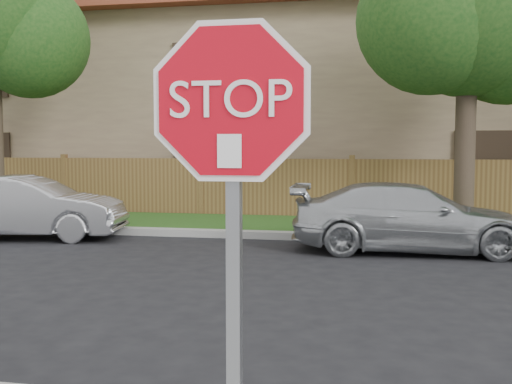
# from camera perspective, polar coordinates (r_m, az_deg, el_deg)

# --- Properties ---
(far_curb) EXTENTS (70.00, 0.30, 0.15)m
(far_curb) POSITION_cam_1_polar(r_m,az_deg,el_deg) (12.41, 8.59, -4.28)
(far_curb) COLOR gray
(far_curb) RESTS_ON ground
(grass_strip) EXTENTS (70.00, 3.00, 0.12)m
(grass_strip) POSITION_cam_1_polar(r_m,az_deg,el_deg) (14.04, 8.86, -3.32)
(grass_strip) COLOR #1E4714
(grass_strip) RESTS_ON ground
(fence) EXTENTS (70.00, 0.12, 1.60)m
(fence) POSITION_cam_1_polar(r_m,az_deg,el_deg) (15.56, 9.10, 0.17)
(fence) COLOR brown
(fence) RESTS_ON ground
(apartment_building) EXTENTS (35.20, 9.20, 7.20)m
(apartment_building) POSITION_cam_1_polar(r_m,az_deg,el_deg) (21.17, 9.68, 8.69)
(apartment_building) COLOR #866D53
(apartment_building) RESTS_ON ground
(tree_mid) EXTENTS (4.80, 3.90, 7.35)m
(tree_mid) POSITION_cam_1_polar(r_m,az_deg,el_deg) (14.13, 19.76, 16.15)
(tree_mid) COLOR #382B21
(tree_mid) RESTS_ON ground
(stop_sign) EXTENTS (1.01, 0.13, 2.55)m
(stop_sign) POSITION_cam_1_polar(r_m,az_deg,el_deg) (2.70, -2.33, 1.79)
(stop_sign) COLOR gray
(stop_sign) RESTS_ON sidewalk_near
(sedan_left) EXTENTS (4.17, 2.05, 1.32)m
(sedan_left) POSITION_cam_1_polar(r_m,az_deg,el_deg) (13.38, -20.99, -1.38)
(sedan_left) COLOR #AAABAF
(sedan_left) RESTS_ON ground
(sedan_right) EXTENTS (4.41, 1.93, 1.26)m
(sedan_right) POSITION_cam_1_polar(r_m,az_deg,el_deg) (11.33, 14.52, -2.37)
(sedan_right) COLOR #B0B3B7
(sedan_right) RESTS_ON ground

